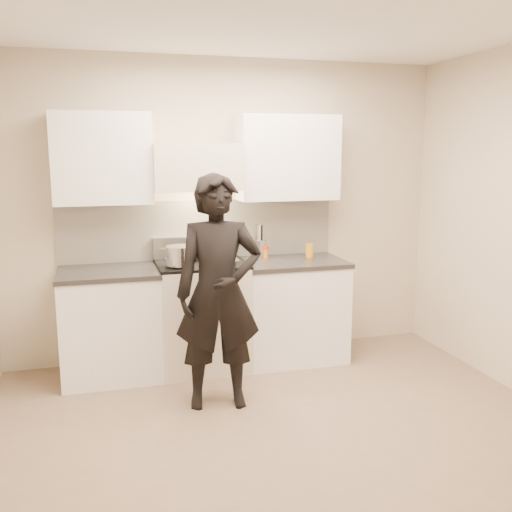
{
  "coord_description": "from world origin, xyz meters",
  "views": [
    {
      "loc": [
        -1.14,
        -3.34,
        1.89
      ],
      "look_at": [
        0.09,
        1.05,
        1.05
      ],
      "focal_mm": 40.0,
      "sensor_mm": 36.0,
      "label": 1
    }
  ],
  "objects_px": {
    "stove": "(202,315)",
    "utensil_crock": "(260,247)",
    "person": "(219,293)",
    "wok": "(213,245)",
    "counter_right": "(292,309)"
  },
  "relations": [
    {
      "from": "counter_right",
      "to": "person",
      "type": "bearing_deg",
      "value": -136.97
    },
    {
      "from": "utensil_crock",
      "to": "person",
      "type": "height_order",
      "value": "person"
    },
    {
      "from": "counter_right",
      "to": "wok",
      "type": "xyz_separation_m",
      "value": [
        -0.7,
        0.12,
        0.61
      ]
    },
    {
      "from": "counter_right",
      "to": "utensil_crock",
      "type": "relative_size",
      "value": 3.07
    },
    {
      "from": "utensil_crock",
      "to": "wok",
      "type": "bearing_deg",
      "value": -168.83
    },
    {
      "from": "wok",
      "to": "person",
      "type": "bearing_deg",
      "value": -98.87
    },
    {
      "from": "stove",
      "to": "wok",
      "type": "xyz_separation_m",
      "value": [
        0.13,
        0.12,
        0.59
      ]
    },
    {
      "from": "utensil_crock",
      "to": "counter_right",
      "type": "bearing_deg",
      "value": -41.17
    },
    {
      "from": "stove",
      "to": "wok",
      "type": "distance_m",
      "value": 0.62
    },
    {
      "from": "utensil_crock",
      "to": "person",
      "type": "distance_m",
      "value": 1.17
    },
    {
      "from": "counter_right",
      "to": "stove",
      "type": "bearing_deg",
      "value": -180.0
    },
    {
      "from": "utensil_crock",
      "to": "stove",
      "type": "bearing_deg",
      "value": -160.23
    },
    {
      "from": "stove",
      "to": "wok",
      "type": "relative_size",
      "value": 1.9
    },
    {
      "from": "counter_right",
      "to": "utensil_crock",
      "type": "xyz_separation_m",
      "value": [
        -0.24,
        0.21,
        0.55
      ]
    },
    {
      "from": "stove",
      "to": "utensil_crock",
      "type": "height_order",
      "value": "utensil_crock"
    }
  ]
}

